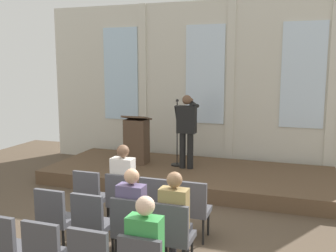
% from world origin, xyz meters
% --- Properties ---
extents(ground_plane, '(13.05, 13.05, 0.00)m').
position_xyz_m(ground_plane, '(0.00, 0.00, 0.00)').
color(ground_plane, brown).
extents(rear_partition, '(8.85, 0.14, 4.22)m').
position_xyz_m(rear_partition, '(0.03, 5.01, 2.13)').
color(rear_partition, beige).
rests_on(rear_partition, ground).
extents(stage_platform, '(6.33, 2.54, 0.31)m').
position_xyz_m(stage_platform, '(0.00, 3.45, 0.15)').
color(stage_platform, brown).
rests_on(stage_platform, ground).
extents(speaker, '(0.50, 0.69, 1.66)m').
position_xyz_m(speaker, '(-0.06, 3.51, 1.28)').
color(speaker, black).
rests_on(speaker, stage_platform).
extents(mic_stand, '(0.28, 0.28, 1.55)m').
position_xyz_m(mic_stand, '(-0.33, 3.67, 0.65)').
color(mic_stand, black).
rests_on(mic_stand, stage_platform).
extents(lectern, '(0.60, 0.48, 1.16)m').
position_xyz_m(lectern, '(-1.31, 3.57, 0.86)').
color(lectern, '#4C3828').
rests_on(lectern, stage_platform).
extents(chair_r0_c0, '(0.46, 0.44, 0.94)m').
position_xyz_m(chair_r0_c0, '(-0.87, 0.64, 0.53)').
color(chair_r0_c0, black).
rests_on(chair_r0_c0, ground).
extents(chair_r0_c1, '(0.46, 0.44, 0.94)m').
position_xyz_m(chair_r0_c1, '(-0.29, 0.64, 0.53)').
color(chair_r0_c1, black).
rests_on(chair_r0_c1, ground).
extents(audience_r0_c1, '(0.36, 0.39, 1.39)m').
position_xyz_m(audience_r0_c1, '(-0.29, 0.72, 0.77)').
color(audience_r0_c1, '#2D2D33').
rests_on(audience_r0_c1, ground).
extents(chair_r0_c2, '(0.46, 0.44, 0.94)m').
position_xyz_m(chair_r0_c2, '(0.29, 0.64, 0.53)').
color(chair_r0_c2, black).
rests_on(chair_r0_c2, ground).
extents(chair_r0_c3, '(0.46, 0.44, 0.94)m').
position_xyz_m(chair_r0_c3, '(0.87, 0.64, 0.53)').
color(chair_r0_c3, black).
rests_on(chair_r0_c3, ground).
extents(chair_r1_c0, '(0.46, 0.44, 0.94)m').
position_xyz_m(chair_r1_c0, '(-0.87, -0.32, 0.53)').
color(chair_r1_c0, black).
rests_on(chair_r1_c0, ground).
extents(chair_r1_c1, '(0.46, 0.44, 0.94)m').
position_xyz_m(chair_r1_c1, '(-0.29, -0.32, 0.53)').
color(chair_r1_c1, black).
rests_on(chair_r1_c1, ground).
extents(chair_r1_c2, '(0.46, 0.44, 0.94)m').
position_xyz_m(chair_r1_c2, '(0.29, -0.32, 0.53)').
color(chair_r1_c2, black).
rests_on(chair_r1_c2, ground).
extents(audience_r1_c2, '(0.36, 0.39, 1.30)m').
position_xyz_m(audience_r1_c2, '(0.29, -0.24, 0.72)').
color(audience_r1_c2, '#2D2D33').
rests_on(audience_r1_c2, ground).
extents(chair_r1_c3, '(0.46, 0.44, 0.94)m').
position_xyz_m(chair_r1_c3, '(0.87, -0.32, 0.53)').
color(chair_r1_c3, black).
rests_on(chair_r1_c3, ground).
extents(audience_r1_c3, '(0.36, 0.39, 1.31)m').
position_xyz_m(audience_r1_c3, '(0.87, -0.24, 0.73)').
color(audience_r1_c3, '#2D2D33').
rests_on(audience_r1_c3, ground).
extents(chair_r2_c0, '(0.46, 0.44, 0.94)m').
position_xyz_m(chair_r2_c0, '(-0.87, -1.29, 0.53)').
color(chair_r2_c0, black).
rests_on(chair_r2_c0, ground).
extents(audience_r2_c3, '(0.36, 0.39, 1.32)m').
position_xyz_m(audience_r2_c3, '(0.87, -1.21, 0.73)').
color(audience_r2_c3, '#2D2D33').
rests_on(audience_r2_c3, ground).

